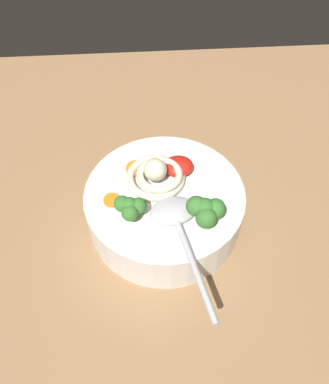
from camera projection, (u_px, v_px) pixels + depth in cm
name	position (u px, v px, depth cm)	size (l,w,h in cm)	color
table_slab	(190.00, 240.00, 54.46)	(98.75, 98.75, 3.96)	#936D47
soup_bowl	(164.00, 206.00, 51.67)	(21.95, 21.95, 6.67)	white
noodle_pile	(157.00, 175.00, 49.55)	(9.08, 8.90, 3.65)	beige
soup_spoon	(176.00, 219.00, 45.40)	(6.98, 17.53, 1.60)	#B7B7BC
chili_sauce_dollop	(178.00, 166.00, 50.82)	(4.22, 3.79, 1.90)	red
broccoli_floret_beside_chili	(205.00, 210.00, 44.12)	(5.11, 4.40, 4.04)	#7A9E60
broccoli_floret_far	(130.00, 207.00, 45.04)	(4.13, 3.56, 3.27)	#7A9E60
carrot_slice_left	(136.00, 168.00, 51.48)	(2.77, 2.77, 0.51)	orange
carrot_slice_near_spoon	(112.00, 200.00, 48.02)	(2.23, 2.23, 0.44)	orange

